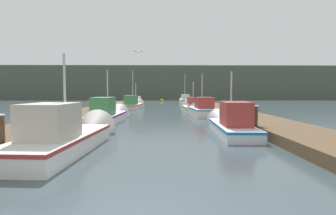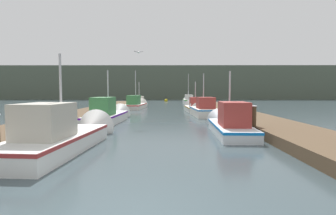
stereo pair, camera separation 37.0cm
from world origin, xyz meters
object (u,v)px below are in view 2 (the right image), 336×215
object	(u,v)px
fishing_boat_1	(228,123)
mooring_piling_0	(45,125)
fishing_boat_3	(202,109)
fishing_boat_5	(136,104)
fishing_boat_4	(195,107)
mooring_piling_2	(253,120)
fishing_boat_6	(139,103)
seagull_lead	(139,52)
channel_buoy	(166,100)
fishing_boat_2	(110,115)
fishing_boat_7	(188,101)
fishing_boat_0	(67,134)

from	to	relation	value
fishing_boat_1	mooring_piling_0	world-z (taller)	fishing_boat_1
fishing_boat_3	fishing_boat_5	distance (m)	10.42
fishing_boat_4	mooring_piling_2	world-z (taller)	fishing_boat_4
mooring_piling_0	fishing_boat_6	bearing A→B (deg)	87.33
seagull_lead	channel_buoy	bearing A→B (deg)	68.60
fishing_boat_2	mooring_piling_2	bearing A→B (deg)	-30.55
fishing_boat_2	seagull_lead	world-z (taller)	seagull_lead
fishing_boat_2	fishing_boat_6	world-z (taller)	fishing_boat_2
fishing_boat_2	fishing_boat_7	size ratio (longest dim) A/B	1.11
fishing_boat_0	fishing_boat_1	bearing A→B (deg)	31.50
mooring_piling_0	seagull_lead	size ratio (longest dim) A/B	2.13
fishing_boat_2	mooring_piling_2	size ratio (longest dim) A/B	4.78
fishing_boat_6	fishing_boat_2	bearing A→B (deg)	-95.31
fishing_boat_2	fishing_boat_3	world-z (taller)	fishing_boat_3
fishing_boat_6	fishing_boat_3	bearing A→B (deg)	-69.21
mooring_piling_2	fishing_boat_6	bearing A→B (deg)	108.64
fishing_boat_0	fishing_boat_5	xyz separation A→B (m)	(-0.11, 20.32, -0.03)
mooring_piling_0	seagull_lead	xyz separation A→B (m)	(3.24, 5.60, 3.78)
fishing_boat_3	fishing_boat_7	xyz separation A→B (m)	(0.13, 17.92, 0.03)
fishing_boat_7	mooring_piling_0	xyz separation A→B (m)	(-7.98, -28.55, 0.10)
fishing_boat_3	fishing_boat_7	distance (m)	17.92
fishing_boat_0	mooring_piling_2	world-z (taller)	fishing_boat_0
seagull_lead	fishing_boat_2	bearing A→B (deg)	151.07
fishing_boat_1	fishing_boat_0	bearing A→B (deg)	-150.18
fishing_boat_6	channel_buoy	size ratio (longest dim) A/B	5.23
fishing_boat_0	fishing_boat_6	size ratio (longest dim) A/B	1.10
mooring_piling_2	mooring_piling_0	bearing A→B (deg)	-173.67
fishing_boat_6	mooring_piling_2	world-z (taller)	fishing_boat_6
fishing_boat_7	mooring_piling_2	bearing A→B (deg)	-88.50
fishing_boat_1	channel_buoy	world-z (taller)	fishing_boat_1
fishing_boat_0	mooring_piling_0	xyz separation A→B (m)	(-1.50, 1.52, 0.13)
fishing_boat_7	mooring_piling_2	world-z (taller)	fishing_boat_7
fishing_boat_5	fishing_boat_1	bearing A→B (deg)	-64.62
fishing_boat_5	mooring_piling_2	distance (m)	19.33
fishing_boat_6	fishing_boat_7	xyz separation A→B (m)	(6.86, 4.52, 0.12)
fishing_boat_0	fishing_boat_3	size ratio (longest dim) A/B	1.15
fishing_boat_1	seagull_lead	distance (m)	7.20
fishing_boat_1	fishing_boat_5	bearing A→B (deg)	113.40
fishing_boat_2	fishing_boat_3	bearing A→B (deg)	38.19
channel_buoy	fishing_boat_4	bearing A→B (deg)	-82.25
channel_buoy	mooring_piling_0	bearing A→B (deg)	-96.92
channel_buoy	seagull_lead	bearing A→B (deg)	-92.34
fishing_boat_5	mooring_piling_0	xyz separation A→B (m)	(-1.39, -18.80, 0.16)
fishing_boat_2	channel_buoy	xyz separation A→B (m)	(3.23, 31.44, -0.30)
fishing_boat_3	fishing_boat_6	bearing A→B (deg)	113.24
fishing_boat_3	seagull_lead	distance (m)	7.87
fishing_boat_2	fishing_boat_4	xyz separation A→B (m)	(6.31, 8.80, -0.08)
fishing_boat_4	mooring_piling_0	size ratio (longest dim) A/B	3.97
fishing_boat_6	mooring_piling_2	distance (m)	24.32
fishing_boat_5	fishing_boat_4	bearing A→B (deg)	-29.03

